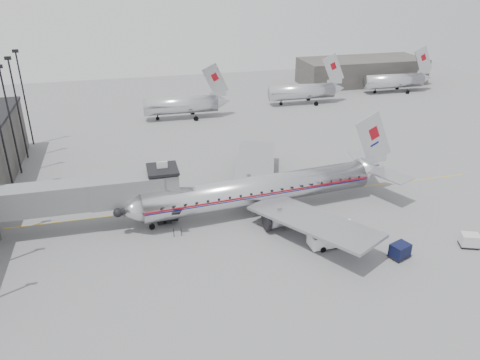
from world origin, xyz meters
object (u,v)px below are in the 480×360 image
(service_van, at_px, (333,235))
(baggage_cart_white, at_px, (470,240))
(baggage_cart_navy, at_px, (400,251))
(ramp_worker, at_px, (256,205))
(airliner, at_px, (265,189))

(service_van, relative_size, baggage_cart_white, 2.22)
(baggage_cart_navy, xyz_separation_m, ramp_worker, (-11.42, 12.70, 0.11))
(airliner, bearing_deg, ramp_worker, -167.91)
(baggage_cart_white, bearing_deg, service_van, -173.27)
(baggage_cart_white, distance_m, ramp_worker, 23.36)
(baggage_cart_navy, bearing_deg, airliner, 107.99)
(ramp_worker, bearing_deg, baggage_cart_white, -56.18)
(baggage_cart_navy, relative_size, baggage_cart_white, 1.05)
(service_van, bearing_deg, baggage_cart_white, -17.74)
(airliner, height_order, service_van, airliner)
(baggage_cart_white, bearing_deg, ramp_worker, 168.99)
(airliner, relative_size, baggage_cart_white, 15.35)
(service_van, bearing_deg, airliner, 113.89)
(airliner, xyz_separation_m, ramp_worker, (-1.15, -0.37, -1.81))
(baggage_cart_navy, height_order, baggage_cart_white, baggage_cart_navy)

